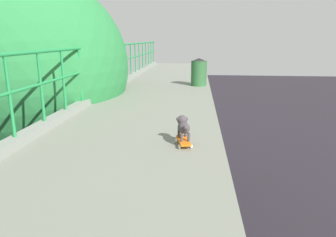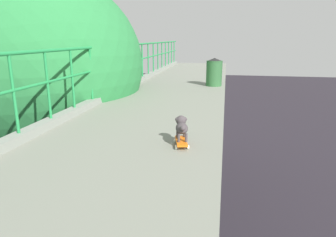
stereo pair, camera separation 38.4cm
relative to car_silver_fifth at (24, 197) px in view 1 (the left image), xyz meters
name	(u,v)px [view 1 (the left image)]	position (x,y,z in m)	size (l,w,h in m)	color
overpass_deck	(97,200)	(6.32, -8.34, 4.94)	(2.87, 30.28, 0.54)	gray
car_silver_fifth	(24,197)	(0.00, 0.00, 0.00)	(1.78, 4.24, 1.40)	#AAB2B8
car_yellow_cab_sixth	(2,156)	(-3.79, 4.23, 0.02)	(1.72, 3.88, 1.61)	gold
car_blue_seventh	(84,139)	(-0.13, 7.64, 0.02)	(1.81, 3.81, 1.42)	navy
city_bus	(90,92)	(-3.72, 19.15, 1.22)	(2.67, 11.14, 3.34)	#194C89
roadside_tree_mid	(18,68)	(2.57, -3.41, 5.87)	(5.88, 5.88, 9.12)	#4E3825
toy_skateboard	(183,141)	(7.20, -7.25, 5.27)	(0.25, 0.44, 0.08)	orange
small_dog	(183,126)	(7.19, -7.19, 5.47)	(0.23, 0.40, 0.31)	#453D40
litter_bin	(199,72)	(7.41, -1.76, 5.64)	(0.49, 0.49, 0.84)	#2F6234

